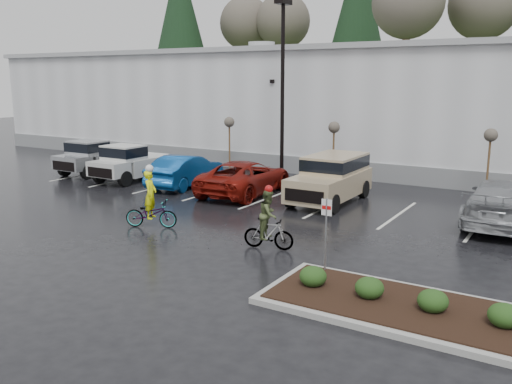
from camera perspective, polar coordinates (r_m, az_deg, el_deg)
The scene contains 22 objects.
ground at distance 16.94m, azimuth -4.92°, elevation -6.63°, with size 120.00×120.00×0.00m, color black.
warehouse at distance 36.25m, azimuth 16.15°, elevation 8.71°, with size 60.50×15.50×7.20m.
wooded_ridge at distance 58.76m, azimuth 22.15°, elevation 8.71°, with size 80.00×25.00×6.00m, color #29421B.
lamppost at distance 28.37m, azimuth 2.82°, elevation 12.51°, with size 0.50×1.00×9.22m.
sapling_west at distance 31.42m, azimuth -2.83°, elevation 7.05°, with size 0.60×0.60×3.20m.
sapling_mid at distance 28.31m, azimuth 8.21°, elevation 6.41°, with size 0.60×0.60×3.20m.
sapling_east at distance 26.31m, azimuth 23.46°, elevation 5.15°, with size 0.60×0.60×3.20m.
curb_island at distance 13.30m, azimuth 18.02°, elevation -12.18°, with size 8.00×3.00×0.15m, color gray.
mulch_bed at distance 13.26m, azimuth 18.05°, elevation -11.81°, with size 7.60×2.60×0.04m, color black.
shrub_a at distance 14.06m, azimuth 6.02°, elevation -8.82°, with size 0.70×0.70×0.52m, color #1C3813.
shrub_b at distance 13.54m, azimuth 11.85°, elevation -9.85°, with size 0.70×0.70×0.52m, color #1C3813.
shrub_c at distance 13.17m, azimuth 18.12°, elevation -10.84°, with size 0.70×0.70×0.52m, color #1C3813.
shrub_d at distance 12.96m, azimuth 24.70°, elevation -11.73°, with size 0.70×0.70×0.52m, color #1C3813.
fire_lane_sign at distance 14.87m, azimuth 7.39°, elevation -3.67°, with size 0.30×0.05×2.20m.
pickup_silver at distance 32.49m, azimuth -16.11°, elevation 3.66°, with size 2.10×5.20×1.96m, color #A5A8AC, non-canonical shape.
pickup_white at distance 29.88m, azimuth -12.49°, elevation 3.16°, with size 2.10×5.20×1.96m, color beige, non-canonical shape.
car_blue at distance 27.55m, azimuth -7.41°, elevation 2.26°, with size 1.71×4.90×1.62m, color navy.
car_red at distance 25.51m, azimuth -1.17°, elevation 1.56°, with size 2.64×5.72×1.59m, color maroon.
suv_tan at distance 23.92m, azimuth 7.76°, elevation 1.33°, with size 2.20×5.10×2.06m, color tan, non-canonical shape.
car_far_silver at distance 22.07m, azimuth 24.52°, elevation -1.01°, with size 2.38×5.87×1.70m, color #9FA2A6.
cyclist_hivis at distance 20.14m, azimuth -10.99°, elevation -1.68°, with size 2.03×1.37×2.33m.
cyclist_olive at distance 17.27m, azimuth 1.33°, elevation -3.54°, with size 1.66×0.83×2.08m.
Camera 1 is at (9.54, -12.93, 5.37)m, focal length 38.00 mm.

